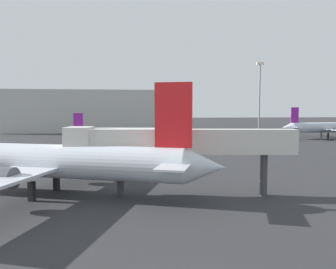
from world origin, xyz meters
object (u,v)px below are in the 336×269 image
Objects in this scene: airplane_far_left at (117,132)px; jet_bridge at (171,143)px; light_mast_right at (259,95)px; airplane_far_right at (328,127)px; airplane_at_gate at (34,160)px.

airplane_far_left is 54.24m from jet_bridge.
light_mast_right is at bearing -109.97° from jet_bridge.
airplane_far_right is at bearing 13.41° from airplane_far_left.
airplane_far_left is at bearing -74.67° from jet_bridge.
airplane_at_gate is at bearing -86.35° from airplane_far_left.
light_mast_right reaches higher than airplane_far_left.
airplane_far_left reaches higher than jet_bridge.
jet_bridge is (-53.13, -56.23, 2.00)m from airplane_far_right.
airplane_at_gate is 13.54m from jet_bridge.
jet_bridge is at bearing -168.29° from airplane_at_gate.
airplane_far_left is 0.90× the size of airplane_far_right.
airplane_at_gate is 85.83m from airplane_far_right.
jet_bridge is at bearing -118.36° from light_mast_right.
airplane_far_right is at bearing -124.98° from jet_bridge.
airplane_at_gate is 1.35× the size of airplane_far_left.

